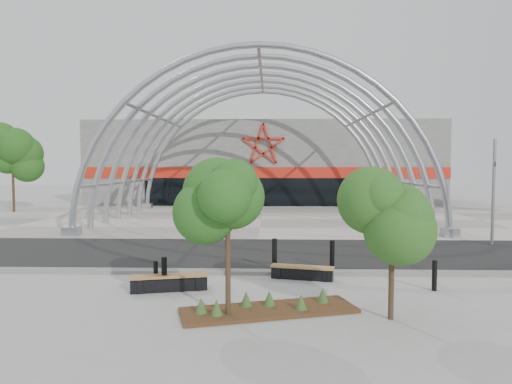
{
  "coord_description": "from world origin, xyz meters",
  "views": [
    {
      "loc": [
        0.61,
        -15.91,
        3.77
      ],
      "look_at": [
        0.0,
        4.0,
        2.6
      ],
      "focal_mm": 32.0,
      "sensor_mm": 36.0,
      "label": 1
    }
  ],
  "objects_px": {
    "street_tree_0": "(228,198)",
    "bench_0": "(169,283)",
    "bollard_2": "(275,254)",
    "signal_pole": "(493,190)",
    "street_tree_1": "(393,202)",
    "bench_1": "(302,273)"
  },
  "relations": [
    {
      "from": "signal_pole",
      "to": "street_tree_1",
      "type": "height_order",
      "value": "signal_pole"
    },
    {
      "from": "street_tree_1",
      "to": "bollard_2",
      "type": "height_order",
      "value": "street_tree_1"
    },
    {
      "from": "street_tree_1",
      "to": "bench_1",
      "type": "xyz_separation_m",
      "value": [
        -1.89,
        3.89,
        -2.66
      ]
    },
    {
      "from": "street_tree_0",
      "to": "bench_0",
      "type": "height_order",
      "value": "street_tree_0"
    },
    {
      "from": "bollard_2",
      "to": "street_tree_1",
      "type": "bearing_deg",
      "value": -61.87
    },
    {
      "from": "street_tree_0",
      "to": "bollard_2",
      "type": "xyz_separation_m",
      "value": [
        1.2,
        5.21,
        -2.4
      ]
    },
    {
      "from": "bollard_2",
      "to": "bench_0",
      "type": "bearing_deg",
      "value": -138.12
    },
    {
      "from": "street_tree_0",
      "to": "bench_0",
      "type": "distance_m",
      "value": 4.11
    },
    {
      "from": "bench_1",
      "to": "bollard_2",
      "type": "relative_size",
      "value": 1.89
    },
    {
      "from": "signal_pole",
      "to": "street_tree_0",
      "type": "xyz_separation_m",
      "value": [
        -11.57,
        -10.68,
        0.35
      ]
    },
    {
      "from": "bench_0",
      "to": "street_tree_1",
      "type": "bearing_deg",
      "value": -21.56
    },
    {
      "from": "signal_pole",
      "to": "street_tree_0",
      "type": "bearing_deg",
      "value": -137.28
    },
    {
      "from": "street_tree_0",
      "to": "street_tree_1",
      "type": "distance_m",
      "value": 4.0
    },
    {
      "from": "street_tree_0",
      "to": "street_tree_1",
      "type": "xyz_separation_m",
      "value": [
        4.0,
        -0.02,
        -0.09
      ]
    },
    {
      "from": "street_tree_0",
      "to": "bench_0",
      "type": "relative_size",
      "value": 1.75
    },
    {
      "from": "bench_0",
      "to": "bench_1",
      "type": "distance_m",
      "value": 4.37
    },
    {
      "from": "signal_pole",
      "to": "street_tree_1",
      "type": "distance_m",
      "value": 13.11
    },
    {
      "from": "signal_pole",
      "to": "street_tree_0",
      "type": "relative_size",
      "value": 1.21
    },
    {
      "from": "street_tree_0",
      "to": "bench_1",
      "type": "distance_m",
      "value": 5.2
    },
    {
      "from": "street_tree_1",
      "to": "bollard_2",
      "type": "relative_size",
      "value": 3.55
    },
    {
      "from": "street_tree_0",
      "to": "street_tree_1",
      "type": "bearing_deg",
      "value": -0.31
    },
    {
      "from": "signal_pole",
      "to": "bollard_2",
      "type": "xyz_separation_m",
      "value": [
        -10.36,
        -5.47,
        -2.06
      ]
    }
  ]
}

